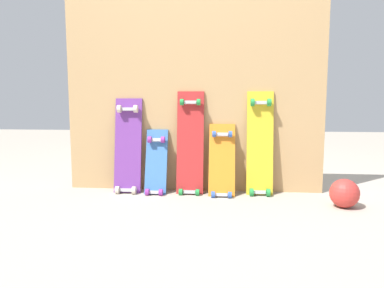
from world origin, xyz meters
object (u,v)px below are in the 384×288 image
skateboard_blue (156,166)px  skateboard_yellow (260,147)px  skateboard_red (190,147)px  skateboard_purple (128,149)px  skateboard_orange (222,165)px  rubber_ball (344,193)px

skateboard_blue → skateboard_yellow: 0.83m
skateboard_blue → skateboard_red: size_ratio=0.66×
skateboard_red → skateboard_yellow: size_ratio=1.01×
skateboard_purple → skateboard_orange: (0.75, -0.03, -0.10)m
skateboard_red → skateboard_orange: size_ratio=1.40×
skateboard_blue → rubber_ball: size_ratio=2.89×
skateboard_red → skateboard_yellow: skateboard_red is taller
skateboard_red → skateboard_orange: (0.25, -0.03, -0.13)m
skateboard_red → rubber_ball: (1.09, -0.31, -0.27)m
skateboard_purple → skateboard_orange: bearing=-2.3°
skateboard_red → rubber_ball: size_ratio=4.41×
skateboard_orange → skateboard_red: bearing=172.1°
skateboard_purple → skateboard_yellow: size_ratio=0.94×
skateboard_yellow → rubber_ball: bearing=-30.1°
skateboard_blue → skateboard_red: bearing=5.3°
skateboard_yellow → skateboard_orange: bearing=-171.4°
skateboard_yellow → rubber_ball: size_ratio=4.38×
skateboard_red → skateboard_purple: bearing=-179.4°
rubber_ball → skateboard_purple: bearing=169.3°
skateboard_red → skateboard_yellow: (0.55, 0.01, 0.00)m
skateboard_blue → rubber_ball: skateboard_blue is taller
skateboard_purple → skateboard_red: (0.50, 0.00, 0.02)m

